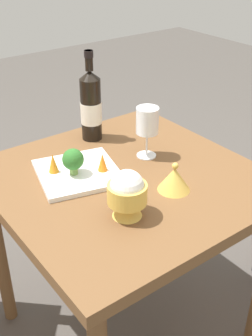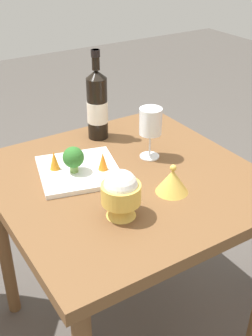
{
  "view_description": "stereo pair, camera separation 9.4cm",
  "coord_description": "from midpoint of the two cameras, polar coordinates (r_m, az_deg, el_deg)",
  "views": [
    {
      "loc": [
        -0.7,
        -0.94,
        1.44
      ],
      "look_at": [
        0.0,
        0.0,
        0.76
      ],
      "focal_mm": 45.9,
      "sensor_mm": 36.0,
      "label": 1
    },
    {
      "loc": [
        -0.63,
        -0.99,
        1.44
      ],
      "look_at": [
        0.0,
        0.0,
        0.76
      ],
      "focal_mm": 45.9,
      "sensor_mm": 36.0,
      "label": 2
    }
  ],
  "objects": [
    {
      "name": "ground_plane",
      "position": [
        1.86,
        -1.54,
        -20.63
      ],
      "size": [
        8.0,
        8.0,
        0.0
      ],
      "primitive_type": "plane",
      "color": "#4C4742"
    },
    {
      "name": "dining_table",
      "position": [
        1.43,
        -1.89,
        -4.4
      ],
      "size": [
        0.81,
        0.81,
        0.73
      ],
      "color": "brown",
      "rests_on": "ground_plane"
    },
    {
      "name": "wine_bottle",
      "position": [
        1.57,
        -6.41,
        8.22
      ],
      "size": [
        0.08,
        0.08,
        0.33
      ],
      "color": "black",
      "rests_on": "dining_table"
    },
    {
      "name": "wine_glass",
      "position": [
        1.43,
        0.97,
        6.11
      ],
      "size": [
        0.08,
        0.08,
        0.18
      ],
      "color": "white",
      "rests_on": "dining_table"
    },
    {
      "name": "rice_bowl",
      "position": [
        1.16,
        -2.17,
        -3.4
      ],
      "size": [
        0.11,
        0.11,
        0.14
      ],
      "color": "gold",
      "rests_on": "dining_table"
    },
    {
      "name": "rice_bowl_lid",
      "position": [
        1.29,
        4.38,
        -1.49
      ],
      "size": [
        0.1,
        0.1,
        0.09
      ],
      "color": "gold",
      "rests_on": "dining_table"
    },
    {
      "name": "serving_plate",
      "position": [
        1.39,
        -8.29,
        -0.67
      ],
      "size": [
        0.31,
        0.31,
        0.02
      ],
      "rotation": [
        0.0,
        0.0,
        -0.26
      ],
      "color": "white",
      "rests_on": "dining_table"
    },
    {
      "name": "broccoli_floret",
      "position": [
        1.35,
        -9.03,
        1.03
      ],
      "size": [
        0.07,
        0.07,
        0.09
      ],
      "color": "#729E4C",
      "rests_on": "serving_plate"
    },
    {
      "name": "carrot_garnish_left",
      "position": [
        1.38,
        -11.58,
        0.59
      ],
      "size": [
        0.03,
        0.03,
        0.06
      ],
      "color": "orange",
      "rests_on": "serving_plate"
    },
    {
      "name": "carrot_garnish_right",
      "position": [
        1.36,
        -5.11,
        0.76
      ],
      "size": [
        0.03,
        0.03,
        0.06
      ],
      "color": "orange",
      "rests_on": "serving_plate"
    }
  ]
}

